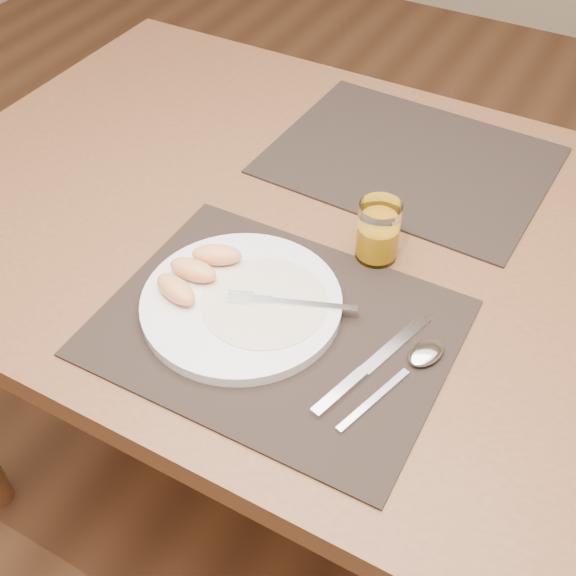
# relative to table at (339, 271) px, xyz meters

# --- Properties ---
(ground) EXTENTS (5.00, 5.00, 0.00)m
(ground) POSITION_rel_table_xyz_m (0.00, 0.00, -0.67)
(ground) COLOR brown
(ground) RESTS_ON ground
(table) EXTENTS (1.40, 0.90, 0.75)m
(table) POSITION_rel_table_xyz_m (0.00, 0.00, 0.00)
(table) COLOR brown
(table) RESTS_ON ground
(placemat_near) EXTENTS (0.45, 0.35, 0.00)m
(placemat_near) POSITION_rel_table_xyz_m (0.01, -0.22, 0.09)
(placemat_near) COLOR black
(placemat_near) RESTS_ON table
(placemat_far) EXTENTS (0.46, 0.37, 0.00)m
(placemat_far) POSITION_rel_table_xyz_m (0.02, 0.22, 0.09)
(placemat_far) COLOR black
(placemat_far) RESTS_ON table
(plate) EXTENTS (0.27, 0.27, 0.02)m
(plate) POSITION_rel_table_xyz_m (-0.05, -0.21, 0.10)
(plate) COLOR white
(plate) RESTS_ON placemat_near
(plate_dressing) EXTENTS (0.17, 0.17, 0.00)m
(plate_dressing) POSITION_rel_table_xyz_m (-0.02, -0.20, 0.10)
(plate_dressing) COLOR white
(plate_dressing) RESTS_ON plate
(fork) EXTENTS (0.17, 0.08, 0.00)m
(fork) POSITION_rel_table_xyz_m (0.00, -0.19, 0.11)
(fork) COLOR silver
(fork) RESTS_ON plate
(knife) EXTENTS (0.07, 0.22, 0.01)m
(knife) POSITION_rel_table_xyz_m (0.14, -0.23, 0.09)
(knife) COLOR silver
(knife) RESTS_ON placemat_near
(spoon) EXTENTS (0.08, 0.19, 0.01)m
(spoon) POSITION_rel_table_xyz_m (0.20, -0.19, 0.09)
(spoon) COLOR silver
(spoon) RESTS_ON placemat_near
(juice_glass) EXTENTS (0.06, 0.06, 0.09)m
(juice_glass) POSITION_rel_table_xyz_m (0.07, -0.03, 0.13)
(juice_glass) COLOR white
(juice_glass) RESTS_ON placemat_near
(grapefruit_wedges) EXTENTS (0.09, 0.14, 0.03)m
(grapefruit_wedges) POSITION_rel_table_xyz_m (-0.12, -0.21, 0.12)
(grapefruit_wedges) COLOR #F09F62
(grapefruit_wedges) RESTS_ON plate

